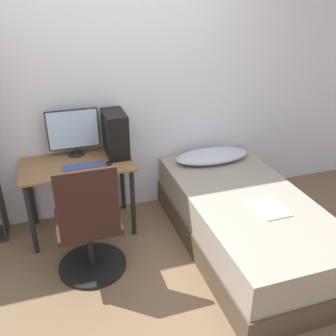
# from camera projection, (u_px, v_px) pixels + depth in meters

# --- Properties ---
(ground_plane) EXTENTS (14.00, 14.00, 0.00)m
(ground_plane) POSITION_uv_depth(u_px,v_px,m) (161.00, 301.00, 2.89)
(ground_plane) COLOR brown
(wall_back) EXTENTS (8.00, 0.05, 2.50)m
(wall_back) POSITION_uv_depth(u_px,v_px,m) (115.00, 94.00, 3.58)
(wall_back) COLOR silver
(wall_back) RESTS_ON ground_plane
(desk) EXTENTS (1.01, 0.58, 0.72)m
(desk) POSITION_uv_depth(u_px,v_px,m) (78.00, 175.00, 3.48)
(desk) COLOR brown
(desk) RESTS_ON ground_plane
(office_chair) EXTENTS (0.58, 0.58, 1.04)m
(office_chair) POSITION_uv_depth(u_px,v_px,m) (90.00, 233.00, 3.00)
(office_chair) COLOR black
(office_chair) RESTS_ON ground_plane
(bed) EXTENTS (1.04, 2.04, 0.53)m
(bed) POSITION_uv_depth(u_px,v_px,m) (244.00, 221.00, 3.39)
(bed) COLOR #4C3D2D
(bed) RESTS_ON ground_plane
(pillow) EXTENTS (0.79, 0.36, 0.11)m
(pillow) POSITION_uv_depth(u_px,v_px,m) (212.00, 156.00, 3.89)
(pillow) COLOR #B2B7C6
(pillow) RESTS_ON bed
(magazine) EXTENTS (0.24, 0.32, 0.01)m
(magazine) POSITION_uv_depth(u_px,v_px,m) (269.00, 208.00, 3.09)
(magazine) COLOR silver
(magazine) RESTS_ON bed
(monitor) EXTENTS (0.48, 0.16, 0.45)m
(monitor) POSITION_uv_depth(u_px,v_px,m) (73.00, 131.00, 3.48)
(monitor) COLOR black
(monitor) RESTS_ON desk
(keyboard) EXTENTS (0.35, 0.11, 0.02)m
(keyboard) POSITION_uv_depth(u_px,v_px,m) (84.00, 167.00, 3.33)
(keyboard) COLOR #33477A
(keyboard) RESTS_ON desk
(pc_tower) EXTENTS (0.19, 0.37, 0.42)m
(pc_tower) POSITION_uv_depth(u_px,v_px,m) (115.00, 134.00, 3.51)
(pc_tower) COLOR black
(pc_tower) RESTS_ON desk
(mouse) EXTENTS (0.06, 0.09, 0.02)m
(mouse) POSITION_uv_depth(u_px,v_px,m) (109.00, 163.00, 3.40)
(mouse) COLOR black
(mouse) RESTS_ON desk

